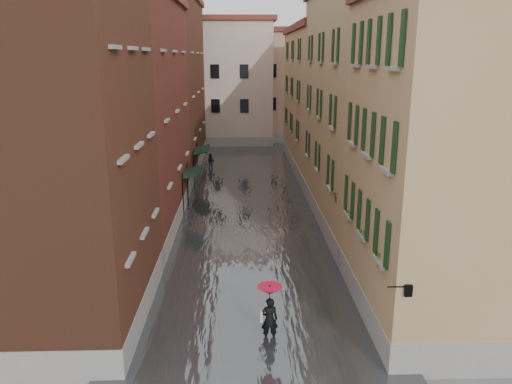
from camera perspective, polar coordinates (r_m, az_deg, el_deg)
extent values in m
plane|color=#565659|center=(21.28, -0.39, -11.33)|extent=(120.00, 120.00, 0.00)
cube|color=#4C5055|center=(33.39, -0.96, -1.13)|extent=(10.00, 60.00, 0.20)
cube|color=brown|center=(18.48, -22.58, 4.66)|extent=(6.00, 8.00, 13.00)
cube|color=maroon|center=(28.96, -15.02, 8.26)|extent=(6.00, 14.00, 12.50)
cube|color=brown|center=(43.59, -10.68, 11.71)|extent=(6.00, 16.00, 14.00)
cube|color=tan|center=(18.97, 21.42, 2.71)|extent=(6.00, 8.00, 11.50)
cube|color=tan|center=(29.16, 13.18, 8.92)|extent=(6.00, 14.00, 13.00)
cube|color=tan|center=(43.83, 8.11, 10.19)|extent=(6.00, 16.00, 11.50)
cube|color=beige|center=(57.16, -4.47, 12.21)|extent=(12.00, 9.00, 13.00)
cube|color=tan|center=(59.48, 4.51, 11.85)|extent=(10.00, 9.00, 12.00)
cube|color=black|center=(31.41, -7.24, 2.32)|extent=(1.09, 2.73, 0.31)
cylinder|color=black|center=(30.43, -8.34, -0.38)|extent=(0.06, 0.06, 2.80)
cylinder|color=black|center=(33.04, -7.83, 0.90)|extent=(0.06, 0.06, 2.80)
cube|color=black|center=(38.78, -6.24, 4.83)|extent=(1.09, 3.35, 0.31)
cylinder|color=black|center=(37.42, -7.14, 2.62)|extent=(0.06, 0.06, 2.80)
cylinder|color=black|center=(40.67, -6.72, 3.65)|extent=(0.06, 0.06, 2.80)
cylinder|color=black|center=(15.21, 15.90, -10.38)|extent=(0.60, 0.05, 0.05)
cube|color=black|center=(15.35, 16.95, -10.65)|extent=(0.22, 0.22, 0.35)
cube|color=beige|center=(15.35, 16.95, -10.65)|extent=(0.14, 0.14, 0.24)
cube|color=#9D5033|center=(16.84, 14.25, -7.50)|extent=(0.22, 0.85, 0.18)
imported|color=#265926|center=(16.68, 14.34, -6.17)|extent=(0.59, 0.51, 0.66)
cube|color=#9D5033|center=(18.77, 12.48, -4.99)|extent=(0.22, 0.85, 0.18)
imported|color=#265926|center=(18.63, 12.55, -3.77)|extent=(0.59, 0.51, 0.66)
cube|color=#9D5033|center=(20.97, 10.91, -2.73)|extent=(0.22, 0.85, 0.18)
imported|color=#265926|center=(20.84, 10.97, -1.63)|extent=(0.59, 0.51, 0.66)
cube|color=#9D5033|center=(23.57, 9.46, -0.64)|extent=(0.22, 0.85, 0.18)
imported|color=#265926|center=(23.46, 9.50, 0.34)|extent=(0.59, 0.51, 0.66)
cube|color=#9D5033|center=(25.76, 8.48, 0.77)|extent=(0.22, 0.85, 0.18)
imported|color=#265926|center=(25.66, 8.52, 1.67)|extent=(0.59, 0.51, 0.66)
imported|color=black|center=(17.63, 1.55, -14.38)|extent=(0.63, 0.45, 1.63)
cube|color=beige|center=(17.59, 0.60, -13.93)|extent=(0.08, 0.30, 0.38)
cylinder|color=black|center=(17.37, 1.56, -12.84)|extent=(0.02, 0.02, 1.00)
cone|color=red|center=(17.11, 1.57, -11.16)|extent=(0.89, 0.89, 0.28)
imported|color=black|center=(43.20, -5.19, 3.45)|extent=(0.80, 0.69, 1.43)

